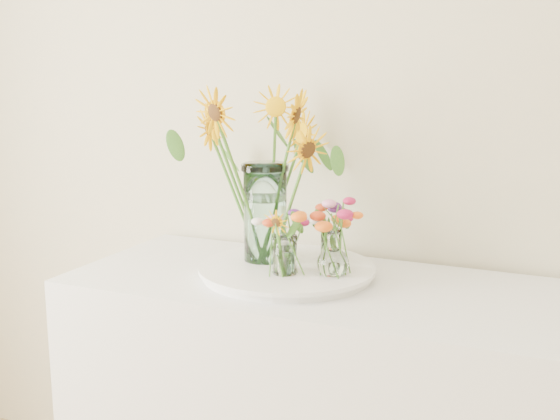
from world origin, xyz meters
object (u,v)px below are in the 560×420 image
object	(u,v)px
small_vase_a	(285,255)
small_vase_b	(333,254)
mason_jar	(265,213)
tray	(287,272)
small_vase_c	(331,247)

from	to	relation	value
small_vase_a	small_vase_b	distance (m)	0.13
mason_jar	small_vase_a	size ratio (longest dim) A/B	2.56
mason_jar	small_vase_b	world-z (taller)	mason_jar
mason_jar	small_vase_b	xyz separation A→B (m)	(0.23, -0.06, -0.08)
tray	small_vase_b	world-z (taller)	small_vase_b
mason_jar	small_vase_b	bearing A→B (deg)	-14.75
small_vase_b	small_vase_c	size ratio (longest dim) A/B	1.22
small_vase_a	small_vase_b	bearing A→B (deg)	20.76
small_vase_c	small_vase_b	bearing A→B (deg)	-67.59
small_vase_a	small_vase_b	world-z (taller)	small_vase_b
tray	small_vase_b	xyz separation A→B (m)	(0.14, -0.03, 0.07)
small_vase_a	small_vase_c	bearing A→B (deg)	64.16
mason_jar	small_vase_b	distance (m)	0.25
tray	mason_jar	bearing A→B (deg)	157.66
mason_jar	small_vase_c	xyz separation A→B (m)	(0.18, 0.05, -0.09)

